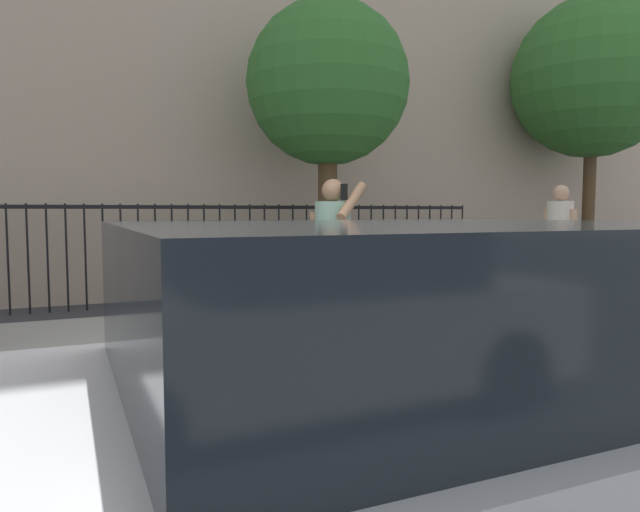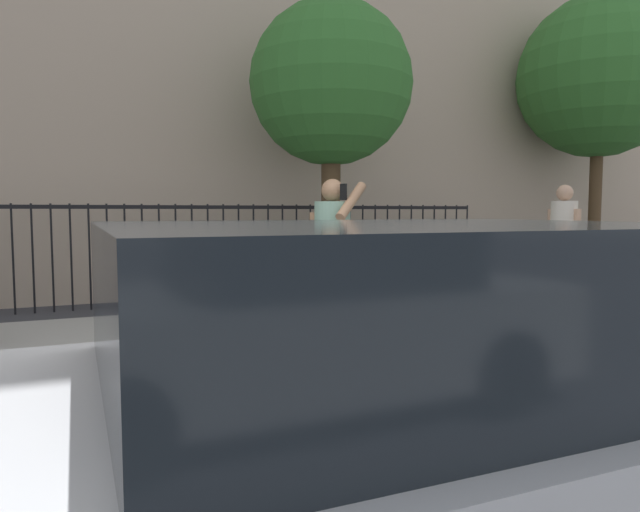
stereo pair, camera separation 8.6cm
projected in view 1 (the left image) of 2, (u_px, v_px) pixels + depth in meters
name	position (u px, v px, depth m)	size (l,w,h in m)	color
ground_plane	(274.00, 447.00, 3.65)	(60.00, 60.00, 0.00)	#333338
sidewalk	(199.00, 356.00, 5.65)	(28.00, 4.40, 0.15)	gray
iron_fence	(147.00, 241.00, 8.94)	(12.03, 0.04, 1.60)	black
parked_hatchback	(446.00, 421.00, 2.18)	(4.21, 1.87, 1.45)	#ADAFB5
pedestrian_on_phone	(330.00, 252.00, 5.47)	(0.64, 0.71, 1.64)	#936B4C
pedestrian_walking	(559.00, 238.00, 7.84)	(0.39, 0.48, 1.69)	tan
street_tree_mid	(328.00, 85.00, 8.92)	(2.52, 2.52, 4.72)	#4C3823
street_tree_far	(593.00, 78.00, 11.58)	(3.20, 3.20, 5.76)	#4C3823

